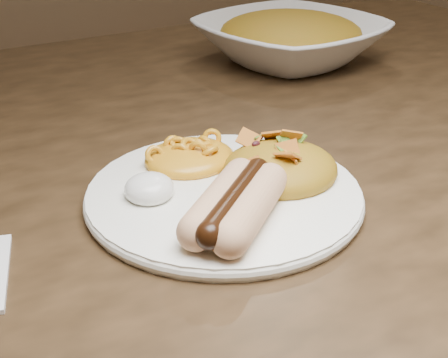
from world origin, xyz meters
TOP-DOWN VIEW (x-y plane):
  - table at (0.00, 0.00)m, footprint 1.60×0.90m
  - plate at (-0.02, -0.18)m, footprint 0.27×0.27m
  - hotdog at (-0.04, -0.23)m, footprint 0.10×0.12m
  - mac_and_cheese at (-0.02, -0.11)m, footprint 0.12×0.11m
  - sour_cream at (-0.08, -0.15)m, footprint 0.05×0.05m
  - taco_salad at (0.04, -0.18)m, footprint 0.11×0.10m
  - serving_bowl at (0.29, 0.15)m, footprint 0.31×0.31m
  - bowl_filling at (0.29, 0.15)m, footprint 0.24×0.24m

SIDE VIEW (x-z plane):
  - table at x=0.00m, z-range 0.28..1.03m
  - plate at x=-0.02m, z-range 0.75..0.76m
  - sour_cream at x=-0.08m, z-range 0.76..0.79m
  - hotdog at x=-0.04m, z-range 0.76..0.79m
  - mac_and_cheese at x=-0.02m, z-range 0.76..0.80m
  - taco_salad at x=0.04m, z-range 0.76..0.81m
  - serving_bowl at x=0.29m, z-range 0.75..0.81m
  - bowl_filling at x=0.29m, z-range 0.77..0.83m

